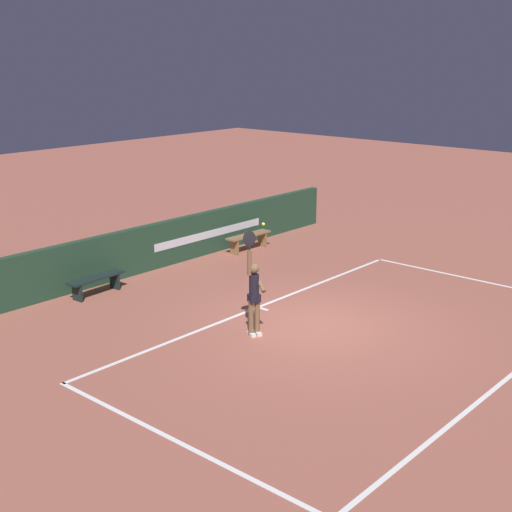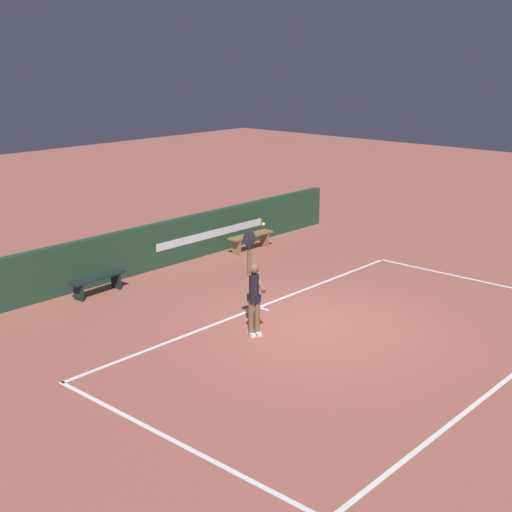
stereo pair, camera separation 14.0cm
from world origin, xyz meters
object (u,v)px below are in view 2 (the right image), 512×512
object	(u,v)px
tennis_ball	(263,224)
courtside_bench_far	(97,280)
tennis_player	(254,293)
courtside_bench_near	(251,238)

from	to	relation	value
tennis_ball	courtside_bench_far	size ratio (longest dim) A/B	0.04
tennis_player	courtside_bench_near	size ratio (longest dim) A/B	1.42
tennis_ball	courtside_bench_near	xyz separation A→B (m)	(4.60, 4.52, -1.95)
tennis_player	tennis_ball	size ratio (longest dim) A/B	35.10
tennis_ball	courtside_bench_near	size ratio (longest dim) A/B	0.04
tennis_player	tennis_ball	xyz separation A→B (m)	(0.28, -0.01, 1.41)
tennis_player	tennis_ball	world-z (taller)	tennis_ball
tennis_ball	courtside_bench_near	distance (m)	6.74
tennis_player	courtside_bench_near	world-z (taller)	tennis_player
courtside_bench_near	courtside_bench_far	xyz separation A→B (m)	(-5.47, 0.09, -0.03)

